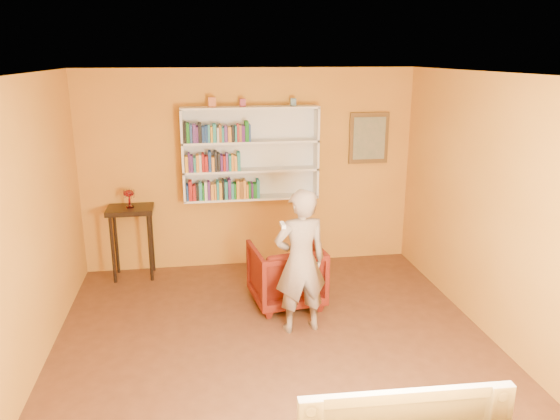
# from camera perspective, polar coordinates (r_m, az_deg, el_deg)

# --- Properties ---
(room_shell) EXTENTS (5.30, 5.80, 2.88)m
(room_shell) POSITION_cam_1_polar(r_m,az_deg,el_deg) (5.15, -0.22, -5.10)
(room_shell) COLOR #4D2C19
(room_shell) RESTS_ON ground
(bookshelf) EXTENTS (1.80, 0.29, 1.23)m
(bookshelf) POSITION_cam_1_polar(r_m,az_deg,el_deg) (7.31, -3.12, 5.94)
(bookshelf) COLOR silver
(bookshelf) RESTS_ON room_shell
(books_row_lower) EXTENTS (0.96, 0.19, 0.27)m
(books_row_lower) POSITION_cam_1_polar(r_m,az_deg,el_deg) (7.27, -5.93, 2.09)
(books_row_lower) COLOR navy
(books_row_lower) RESTS_ON bookshelf
(books_row_middle) EXTENTS (0.71, 0.19, 0.26)m
(books_row_middle) POSITION_cam_1_polar(r_m,az_deg,el_deg) (7.19, -7.04, 4.96)
(books_row_middle) COLOR gold
(books_row_middle) RESTS_ON bookshelf
(books_row_upper) EXTENTS (0.85, 0.19, 0.27)m
(books_row_upper) POSITION_cam_1_polar(r_m,az_deg,el_deg) (7.13, -6.68, 7.98)
(books_row_upper) COLOR black
(books_row_upper) RESTS_ON bookshelf
(ornament_left) EXTENTS (0.09, 0.09, 0.13)m
(ornament_left) POSITION_cam_1_polar(r_m,az_deg,el_deg) (7.13, -7.12, 11.13)
(ornament_left) COLOR #B85F34
(ornament_left) RESTS_ON bookshelf
(ornament_centre) EXTENTS (0.07, 0.07, 0.10)m
(ornament_centre) POSITION_cam_1_polar(r_m,az_deg,el_deg) (7.15, -3.93, 11.12)
(ornament_centre) COLOR #943146
(ornament_centre) RESTS_ON bookshelf
(ornament_right) EXTENTS (0.07, 0.07, 0.10)m
(ornament_right) POSITION_cam_1_polar(r_m,az_deg,el_deg) (7.24, 1.38, 11.21)
(ornament_right) COLOR slate
(ornament_right) RESTS_ON bookshelf
(framed_painting) EXTENTS (0.55, 0.05, 0.70)m
(framed_painting) POSITION_cam_1_polar(r_m,az_deg,el_deg) (7.68, 9.27, 7.42)
(framed_painting) COLOR #543918
(framed_painting) RESTS_ON room_shell
(console_table) EXTENTS (0.59, 0.45, 0.96)m
(console_table) POSITION_cam_1_polar(r_m,az_deg,el_deg) (7.35, -15.31, -0.98)
(console_table) COLOR black
(console_table) RESTS_ON ground
(ruby_lustre) EXTENTS (0.15, 0.15, 0.23)m
(ruby_lustre) POSITION_cam_1_polar(r_m,az_deg,el_deg) (7.27, -15.51, 1.53)
(ruby_lustre) COLOR maroon
(ruby_lustre) RESTS_ON console_table
(armchair) EXTENTS (0.88, 0.90, 0.74)m
(armchair) POSITION_cam_1_polar(r_m,az_deg,el_deg) (6.48, 0.65, -6.71)
(armchair) COLOR #4B0905
(armchair) RESTS_ON ground
(person) EXTENTS (0.62, 0.46, 1.56)m
(person) POSITION_cam_1_polar(r_m,az_deg,el_deg) (5.73, 2.16, -5.40)
(person) COLOR #7C6B5B
(person) RESTS_ON ground
(game_remote) EXTENTS (0.04, 0.15, 0.04)m
(game_remote) POSITION_cam_1_polar(r_m,az_deg,el_deg) (5.22, 0.28, -1.58)
(game_remote) COLOR silver
(game_remote) RESTS_ON person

